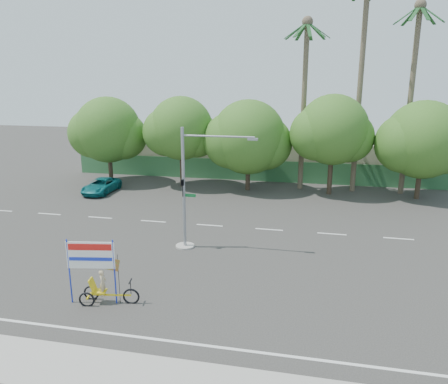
# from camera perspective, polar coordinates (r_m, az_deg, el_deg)

# --- Properties ---
(ground) EXTENTS (120.00, 120.00, 0.00)m
(ground) POSITION_cam_1_polar(r_m,az_deg,el_deg) (21.77, -1.81, -11.53)
(ground) COLOR #33302D
(ground) RESTS_ON ground
(sidewalk_near) EXTENTS (50.00, 2.40, 0.12)m
(sidewalk_near) POSITION_cam_1_polar(r_m,az_deg,el_deg) (15.66, -8.92, -23.22)
(sidewalk_near) COLOR gray
(sidewalk_near) RESTS_ON ground
(fence) EXTENTS (38.00, 0.08, 2.00)m
(fence) POSITION_cam_1_polar(r_m,az_deg,el_deg) (41.62, 5.24, 2.76)
(fence) COLOR #336B3D
(fence) RESTS_ON ground
(building_left) EXTENTS (12.00, 8.00, 4.00)m
(building_left) POSITION_cam_1_polar(r_m,az_deg,el_deg) (47.90, -6.08, 5.54)
(building_left) COLOR #B9AF93
(building_left) RESTS_ON ground
(building_right) EXTENTS (14.00, 8.00, 3.60)m
(building_right) POSITION_cam_1_polar(r_m,az_deg,el_deg) (45.73, 15.98, 4.36)
(building_right) COLOR #B9AF93
(building_right) RESTS_ON ground
(tree_far_left) EXTENTS (7.14, 6.00, 7.96)m
(tree_far_left) POSITION_cam_1_polar(r_m,az_deg,el_deg) (41.71, -14.96, 7.59)
(tree_far_left) COLOR #473828
(tree_far_left) RESTS_ON ground
(tree_left) EXTENTS (6.66, 5.60, 8.07)m
(tree_left) POSITION_cam_1_polar(r_m,az_deg,el_deg) (39.03, -5.68, 7.99)
(tree_left) COLOR #473828
(tree_left) RESTS_ON ground
(tree_center) EXTENTS (7.62, 6.40, 7.85)m
(tree_center) POSITION_cam_1_polar(r_m,az_deg,el_deg) (37.74, 3.12, 6.90)
(tree_center) COLOR #473828
(tree_center) RESTS_ON ground
(tree_right) EXTENTS (6.90, 5.80, 8.36)m
(tree_right) POSITION_cam_1_polar(r_m,az_deg,el_deg) (37.22, 13.94, 7.57)
(tree_right) COLOR #473828
(tree_right) RESTS_ON ground
(tree_far_right) EXTENTS (7.38, 6.20, 7.94)m
(tree_far_right) POSITION_cam_1_polar(r_m,az_deg,el_deg) (38.17, 24.48, 5.95)
(tree_far_right) COLOR #473828
(tree_far_right) RESTS_ON ground
(palm_tall) EXTENTS (3.73, 3.79, 17.45)m
(palm_tall) POSITION_cam_1_polar(r_m,az_deg,el_deg) (38.58, 17.53, 15.37)
(palm_tall) COLOR #70604C
(palm_tall) RESTS_ON ground
(palm_mid) EXTENTS (3.73, 3.79, 15.45)m
(palm_mid) POSITION_cam_1_polar(r_m,az_deg,el_deg) (39.12, 23.39, 13.27)
(palm_mid) COLOR #70604C
(palm_mid) RESTS_ON ground
(palm_short) EXTENTS (3.73, 3.79, 14.45)m
(palm_short) POSITION_cam_1_polar(r_m,az_deg,el_deg) (38.46, 10.48, 13.40)
(palm_short) COLOR #70604C
(palm_short) RESTS_ON ground
(traffic_signal) EXTENTS (4.72, 1.10, 7.00)m
(traffic_signal) POSITION_cam_1_polar(r_m,az_deg,el_deg) (24.87, -4.60, -0.96)
(traffic_signal) COLOR gray
(traffic_signal) RESTS_ON ground
(trike_billboard) EXTENTS (3.04, 0.97, 3.02)m
(trike_billboard) POSITION_cam_1_polar(r_m,az_deg,el_deg) (20.07, -16.00, -10.70)
(trike_billboard) COLOR black
(trike_billboard) RESTS_ON ground
(pickup_truck) EXTENTS (2.04, 4.40, 1.22)m
(pickup_truck) POSITION_cam_1_polar(r_m,az_deg,el_deg) (38.84, -15.75, 0.79)
(pickup_truck) COLOR #0F666A
(pickup_truck) RESTS_ON ground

